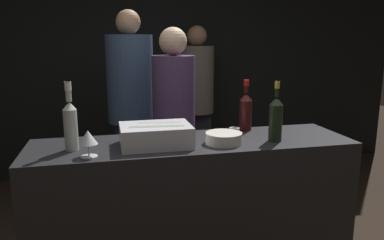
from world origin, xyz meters
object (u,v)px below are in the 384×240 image
wine_glass (88,138)px  champagne_bottle (276,118)px  red_wine_bottle_tall (246,110)px  person_grey_polo (131,103)px  ice_bin_with_bottles (156,134)px  person_blond_tee (174,123)px  white_wine_bottle (70,123)px  person_in_hoodie (197,97)px  candle_votive (234,132)px  bowl_white (224,138)px

wine_glass → champagne_bottle: 1.04m
red_wine_bottle_tall → person_grey_polo: size_ratio=0.18×
ice_bin_with_bottles → person_blond_tee: (0.25, 0.82, -0.13)m
person_grey_polo → wine_glass: bearing=-140.6°
wine_glass → white_wine_bottle: 0.18m
person_in_hoodie → ice_bin_with_bottles: bearing=-45.9°
white_wine_bottle → champagne_bottle: bearing=-3.8°
white_wine_bottle → person_in_hoodie: 2.25m
person_in_hoodie → person_blond_tee: bearing=-48.2°
wine_glass → champagne_bottle: champagne_bottle is taller
ice_bin_with_bottles → person_in_hoodie: size_ratio=0.22×
candle_votive → white_wine_bottle: (-0.93, -0.08, 0.12)m
wine_glass → champagne_bottle: bearing=3.7°
person_blond_tee → person_grey_polo: bearing=-24.7°
wine_glass → champagne_bottle: (1.03, 0.07, 0.04)m
wine_glass → candle_votive: size_ratio=2.13×
ice_bin_with_bottles → person_grey_polo: 1.34m
red_wine_bottle_tall → bowl_white: bearing=-130.5°
candle_votive → person_grey_polo: bearing=113.2°
candle_votive → red_wine_bottle_tall: bearing=47.7°
red_wine_bottle_tall → person_blond_tee: 0.72m
champagne_bottle → person_in_hoodie: size_ratio=0.20×
person_blond_tee → person_grey_polo: person_grey_polo is taller
bowl_white → candle_votive: bearing=51.4°
ice_bin_with_bottles → champagne_bottle: bearing=-5.1°
ice_bin_with_bottles → champagne_bottle: size_ratio=1.11×
ice_bin_with_bottles → bowl_white: (0.38, -0.04, -0.03)m
white_wine_bottle → person_in_hoodie: (1.16, 1.93, -0.19)m
person_in_hoodie → red_wine_bottle_tall: bearing=-29.2°
bowl_white → person_in_hoodie: person_in_hoodie is taller
bowl_white → person_grey_polo: person_grey_polo is taller
wine_glass → person_grey_polo: size_ratio=0.07×
bowl_white → red_wine_bottle_tall: 0.37m
bowl_white → person_blond_tee: bearing=98.3°
red_wine_bottle_tall → person_grey_polo: person_grey_polo is taller
candle_votive → red_wine_bottle_tall: red_wine_bottle_tall is taller
champagne_bottle → red_wine_bottle_tall: 0.30m
bowl_white → red_wine_bottle_tall: red_wine_bottle_tall is taller
candle_votive → person_in_hoodie: (0.22, 1.84, -0.07)m
person_grey_polo → person_blond_tee: bearing=-99.2°
candle_votive → ice_bin_with_bottles: bearing=-168.7°
ice_bin_with_bottles → person_blond_tee: size_ratio=0.23×
candle_votive → champagne_bottle: 0.27m
white_wine_bottle → person_in_hoodie: bearing=59.0°
champagne_bottle → white_wine_bottle: (-1.12, 0.07, 0.01)m
champagne_bottle → person_blond_tee: size_ratio=0.21×
bowl_white → wine_glass: size_ratio=1.53×
ice_bin_with_bottles → wine_glass: size_ratio=2.84×
bowl_white → red_wine_bottle_tall: bearing=49.5°
wine_glass → red_wine_bottle_tall: 1.03m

